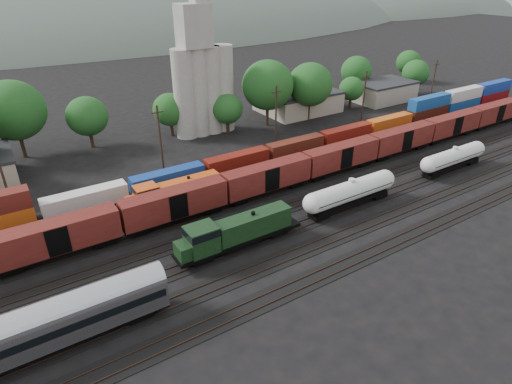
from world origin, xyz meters
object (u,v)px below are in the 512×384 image
orange_locomotive (173,191)px  passenger_coach (34,329)px  green_locomotive (233,233)px  tank_car_a (351,192)px  grain_silo (203,81)px

orange_locomotive → passenger_coach: bearing=-137.2°
green_locomotive → tank_car_a: bearing=0.0°
passenger_coach → orange_locomotive: passenger_coach is taller
tank_car_a → orange_locomotive: tank_car_a is taller
tank_car_a → grain_silo: grain_silo is taller
tank_car_a → passenger_coach: (-43.42, -5.00, 0.70)m
tank_car_a → orange_locomotive: size_ratio=1.08×
green_locomotive → orange_locomotive: 15.11m
grain_silo → passenger_coach: bearing=-131.1°
green_locomotive → orange_locomotive: size_ratio=1.08×
passenger_coach → grain_silo: 61.54m
orange_locomotive → green_locomotive: bearing=-83.3°
green_locomotive → orange_locomotive: (-1.77, 15.00, -0.31)m
orange_locomotive → grain_silo: 33.15m
green_locomotive → grain_silo: grain_silo is taller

